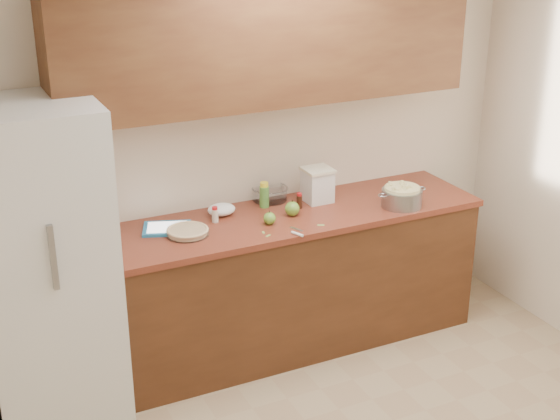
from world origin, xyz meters
name	(u,v)px	position (x,y,z in m)	size (l,w,h in m)	color
room_shell	(422,250)	(0.00, 0.00, 1.30)	(3.60, 3.60, 3.60)	tan
counter_run	(280,281)	(0.00, 1.48, 0.46)	(2.64, 0.68, 0.92)	#522C17
upper_cabinets	(268,45)	(0.00, 1.63, 1.95)	(2.60, 0.34, 0.70)	brown
fridge	(44,265)	(-1.44, 1.44, 0.90)	(0.70, 0.70, 1.80)	silver
pie	(188,232)	(-0.61, 1.44, 0.94)	(0.26, 0.26, 0.04)	silver
colander	(402,197)	(0.78, 1.29, 0.98)	(0.35, 0.26, 0.13)	gray
flour_canister	(317,185)	(0.33, 1.60, 1.03)	(0.18, 0.18, 0.22)	silver
tablet	(167,228)	(-0.70, 1.56, 0.93)	(0.34, 0.30, 0.02)	teal
paring_knife	(297,233)	(-0.03, 1.17, 0.93)	(0.09, 0.17, 0.02)	gray
lemon_bottle	(264,195)	(-0.02, 1.65, 1.00)	(0.06, 0.06, 0.17)	#4C8C38
cinnamon_shaker	(215,215)	(-0.40, 1.55, 0.97)	(0.04, 0.04, 0.10)	beige
vanilla_bottle	(299,201)	(0.17, 1.53, 0.97)	(0.04, 0.04, 0.10)	black
mixing_bowl	(270,193)	(0.06, 1.75, 0.97)	(0.24, 0.24, 0.09)	silver
paper_towel	(221,210)	(-0.32, 1.64, 0.96)	(0.18, 0.14, 0.07)	white
apple_left	(270,218)	(-0.11, 1.38, 0.96)	(0.08, 0.08, 0.09)	olive
apple_center	(292,209)	(0.07, 1.44, 0.97)	(0.09, 0.09, 0.10)	olive
peel_a	(321,225)	(0.16, 1.23, 0.92)	(0.04, 0.02, 0.00)	#8FB156
peel_b	(263,232)	(-0.20, 1.28, 0.92)	(0.03, 0.01, 0.00)	#8FB156
peel_c	(268,236)	(-0.19, 1.22, 0.92)	(0.03, 0.01, 0.00)	#8FB156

